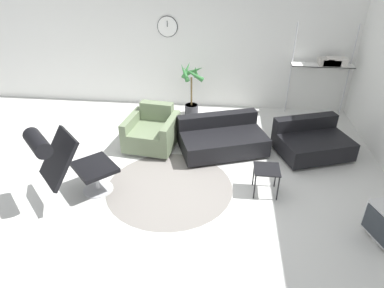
# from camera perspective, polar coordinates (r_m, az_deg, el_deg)

# --- Properties ---
(ground_plane) EXTENTS (12.00, 12.00, 0.00)m
(ground_plane) POSITION_cam_1_polar(r_m,az_deg,el_deg) (5.49, -1.29, -5.29)
(ground_plane) COLOR silver
(wall_back) EXTENTS (12.00, 0.09, 2.80)m
(wall_back) POSITION_cam_1_polar(r_m,az_deg,el_deg) (7.55, 1.47, 16.42)
(wall_back) COLOR silver
(wall_back) RESTS_ON ground_plane
(round_rug) EXTENTS (1.92, 1.92, 0.01)m
(round_rug) POSITION_cam_1_polar(r_m,az_deg,el_deg) (5.26, -3.76, -7.17)
(round_rug) COLOR slate
(round_rug) RESTS_ON ground_plane
(lounge_chair) EXTENTS (1.15, 1.13, 1.15)m
(lounge_chair) POSITION_cam_1_polar(r_m,az_deg,el_deg) (4.91, -20.40, -2.20)
(lounge_chair) COLOR #BCBCC1
(lounge_chair) RESTS_ON ground_plane
(armchair_red) EXTENTS (0.94, 0.96, 0.74)m
(armchair_red) POSITION_cam_1_polar(r_m,az_deg,el_deg) (6.19, -6.63, 1.89)
(armchair_red) COLOR silver
(armchair_red) RESTS_ON ground_plane
(couch_low) EXTENTS (1.66, 1.31, 0.59)m
(couch_low) POSITION_cam_1_polar(r_m,az_deg,el_deg) (6.06, 4.99, 0.77)
(couch_low) COLOR black
(couch_low) RESTS_ON ground_plane
(couch_second) EXTENTS (1.39, 1.21, 0.59)m
(couch_second) POSITION_cam_1_polar(r_m,az_deg,el_deg) (6.29, 19.31, 0.21)
(couch_second) COLOR black
(couch_second) RESTS_ON ground_plane
(side_table) EXTENTS (0.37, 0.37, 0.42)m
(side_table) POSITION_cam_1_polar(r_m,az_deg,el_deg) (5.05, 12.33, -4.53)
(side_table) COLOR black
(side_table) RESTS_ON ground_plane
(potted_plant) EXTENTS (0.56, 0.58, 1.15)m
(potted_plant) POSITION_cam_1_polar(r_m,az_deg,el_deg) (7.28, -0.15, 8.78)
(potted_plant) COLOR #333338
(potted_plant) RESTS_ON ground_plane
(shelf_unit) EXTENTS (1.23, 0.28, 1.90)m
(shelf_unit) POSITION_cam_1_polar(r_m,az_deg,el_deg) (7.56, 21.75, 12.38)
(shelf_unit) COLOR #BCBCC1
(shelf_unit) RESTS_ON ground_plane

